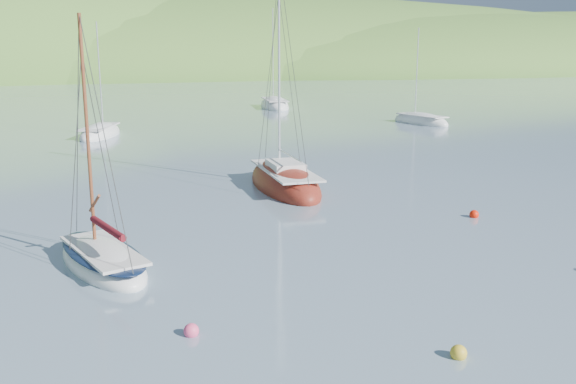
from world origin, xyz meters
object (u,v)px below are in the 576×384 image
object	(u,v)px
distant_sloop_a	(100,134)
distant_sloop_d	(421,122)
daysailer_white	(103,261)
distant_sloop_b	(275,106)
sloop_red	(285,184)

from	to	relation	value
distant_sloop_a	distant_sloop_d	size ratio (longest dim) A/B	1.03
daysailer_white	distant_sloop_b	world-z (taller)	distant_sloop_b
daysailer_white	sloop_red	distance (m)	13.72
sloop_red	distant_sloop_d	xyz separation A→B (m)	(20.66, 23.41, -0.06)
daysailer_white	distant_sloop_d	bearing A→B (deg)	30.13
daysailer_white	distant_sloop_a	bearing A→B (deg)	71.29
distant_sloop_d	sloop_red	bearing A→B (deg)	-147.25
daysailer_white	sloop_red	world-z (taller)	sloop_red
sloop_red	distant_sloop_d	bearing A→B (deg)	49.16
sloop_red	daysailer_white	bearing A→B (deg)	-132.86
distant_sloop_d	distant_sloop_a	bearing A→B (deg)	164.65
distant_sloop_b	distant_sloop_d	bearing A→B (deg)	-57.18
sloop_red	distant_sloop_b	world-z (taller)	distant_sloop_b
distant_sloop_a	distant_sloop_d	bearing A→B (deg)	19.77
sloop_red	distant_sloop_a	bearing A→B (deg)	111.66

